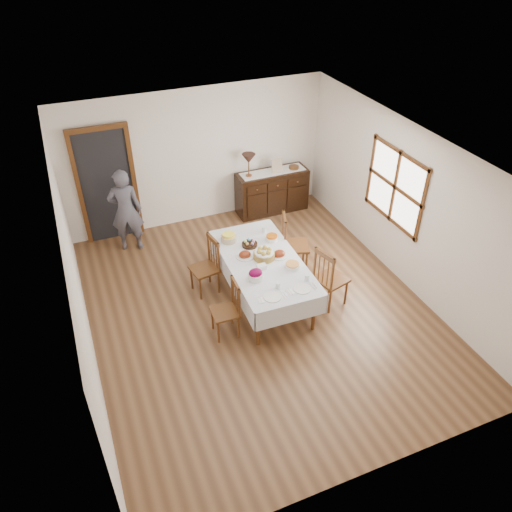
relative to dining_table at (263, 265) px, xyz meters
name	(u,v)px	position (x,y,z in m)	size (l,w,h in m)	color
ground	(258,309)	(-0.17, -0.21, -0.66)	(6.00, 6.00, 0.00)	brown
room_shell	(238,207)	(-0.31, 0.21, 0.98)	(5.02, 6.02, 2.65)	white
dining_table	(263,265)	(0.00, 0.00, 0.00)	(1.16, 2.20, 0.75)	silver
chair_left_near	(228,309)	(-0.77, -0.52, -0.20)	(0.39, 0.39, 0.91)	#542F14
chair_left_far	(207,265)	(-0.74, 0.54, -0.17)	(0.46, 0.46, 0.97)	#542F14
chair_right_near	(329,277)	(0.88, -0.51, -0.13)	(0.53, 0.53, 1.04)	#542F14
chair_right_far	(292,243)	(0.76, 0.54, -0.12)	(0.56, 0.56, 1.06)	#542F14
sideboard	(272,191)	(1.26, 2.50, -0.22)	(1.44, 0.52, 0.86)	black
person	(125,208)	(-1.67, 2.24, 0.18)	(0.52, 0.33, 1.67)	#504E59
bread_basket	(264,254)	(0.04, 0.06, 0.16)	(0.33, 0.33, 0.17)	olive
egg_basket	(250,244)	(-0.04, 0.45, 0.12)	(0.25, 0.25, 0.10)	black
ham_platter_a	(245,255)	(-0.22, 0.20, 0.12)	(0.28, 0.28, 0.11)	white
ham_platter_b	(279,254)	(0.28, 0.02, 0.12)	(0.28, 0.28, 0.11)	white
beet_bowl	(256,275)	(-0.28, -0.38, 0.17)	(0.22, 0.22, 0.17)	white
carrot_bowl	(272,238)	(0.34, 0.46, 0.14)	(0.20, 0.20, 0.09)	white
pineapple_bowl	(229,238)	(-0.30, 0.70, 0.15)	(0.25, 0.25, 0.14)	tan
casserole_dish	(292,265)	(0.33, -0.33, 0.13)	(0.22, 0.22, 0.08)	white
butter_dish	(261,267)	(-0.11, -0.18, 0.12)	(0.14, 0.09, 0.07)	white
setting_left	(274,293)	(-0.17, -0.79, 0.11)	(0.42, 0.31, 0.10)	white
setting_right	(303,285)	(0.29, -0.79, 0.11)	(0.42, 0.31, 0.10)	white
glass_far_a	(235,235)	(-0.18, 0.76, 0.13)	(0.06, 0.06, 0.09)	white
glass_far_b	(264,230)	(0.32, 0.72, 0.14)	(0.07, 0.07, 0.10)	white
runner	(273,172)	(1.27, 2.50, 0.21)	(1.30, 0.35, 0.01)	white
table_lamp	(249,159)	(0.76, 2.51, 0.56)	(0.26, 0.26, 0.46)	brown
picture_frame	(277,166)	(1.33, 2.45, 0.34)	(0.22, 0.08, 0.28)	tan
deco_bowl	(294,167)	(1.71, 2.47, 0.23)	(0.20, 0.20, 0.06)	#542F14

